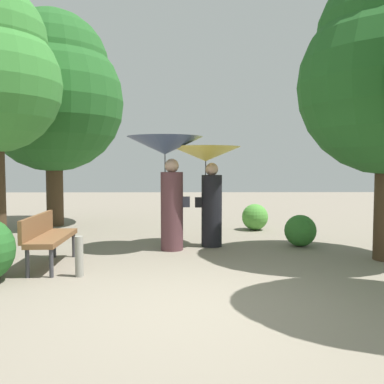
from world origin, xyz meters
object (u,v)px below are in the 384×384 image
park_bench (47,235)px  tree_near_left (53,90)px  person_right (208,171)px  person_left (167,164)px  path_marker_post (79,256)px

park_bench → tree_near_left: size_ratio=0.27×
park_bench → person_right: bearing=-60.0°
person_left → tree_near_left: tree_near_left is taller
person_right → tree_near_left: size_ratio=0.35×
tree_near_left → person_left: bearing=-45.8°
person_right → tree_near_left: bearing=54.2°
park_bench → tree_near_left: (-1.29, 4.51, 3.07)m
person_left → park_bench: person_left is taller
park_bench → tree_near_left: 5.61m
person_left → tree_near_left: size_ratio=0.38×
person_right → path_marker_post: (-1.98, -2.24, -1.20)m
person_right → park_bench: bearing=122.1°
person_right → park_bench: person_right is taller
person_left → tree_near_left: (-3.15, 3.23, 1.94)m
person_right → park_bench: size_ratio=1.31×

